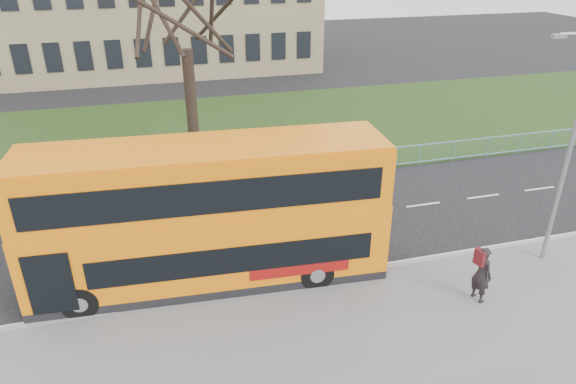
# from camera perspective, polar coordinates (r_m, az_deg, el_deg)

# --- Properties ---
(ground) EXTENTS (120.00, 120.00, 0.00)m
(ground) POSITION_cam_1_polar(r_m,az_deg,el_deg) (18.90, 2.41, -7.02)
(ground) COLOR black
(ground) RESTS_ON ground
(kerb) EXTENTS (80.00, 0.20, 0.14)m
(kerb) POSITION_cam_1_polar(r_m,az_deg,el_deg) (17.65, 3.96, -9.45)
(kerb) COLOR gray
(kerb) RESTS_ON ground
(grass_verge) EXTENTS (80.00, 15.40, 0.08)m
(grass_verge) POSITION_cam_1_polar(r_m,az_deg,el_deg) (31.48, -5.58, 6.85)
(grass_verge) COLOR #213A15
(grass_verge) RESTS_ON ground
(guard_railing) EXTENTS (40.00, 0.12, 1.10)m
(guard_railing) POSITION_cam_1_polar(r_m,az_deg,el_deg) (24.26, -2.32, 2.29)
(guard_railing) COLOR #79B7D8
(guard_railing) RESTS_ON ground
(bare_tree) EXTENTS (9.48, 9.48, 13.54)m
(bare_tree) POSITION_cam_1_polar(r_m,az_deg,el_deg) (25.36, -11.41, 17.71)
(bare_tree) COLOR black
(bare_tree) RESTS_ON grass_verge
(yellow_bus) EXTENTS (11.49, 3.46, 4.75)m
(yellow_bus) POSITION_cam_1_polar(r_m,az_deg,el_deg) (16.52, -8.82, -2.27)
(yellow_bus) COLOR orange
(yellow_bus) RESTS_ON ground
(pedestrian) EXTENTS (0.60, 0.77, 1.89)m
(pedestrian) POSITION_cam_1_polar(r_m,az_deg,el_deg) (17.12, 20.71, -8.51)
(pedestrian) COLOR black
(pedestrian) RESTS_ON pavement
(street_lamp) EXTENTS (1.66, 0.23, 7.84)m
(street_lamp) POSITION_cam_1_polar(r_m,az_deg,el_deg) (18.86, 28.69, 4.60)
(street_lamp) COLOR gray
(street_lamp) RESTS_ON pavement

